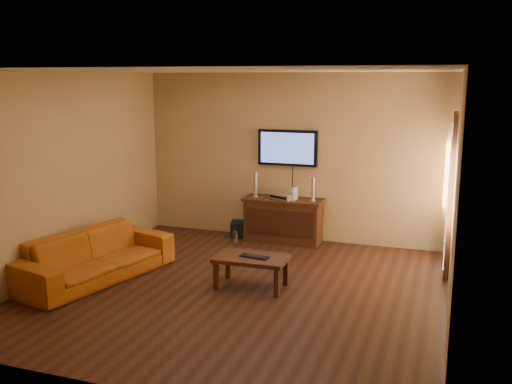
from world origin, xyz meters
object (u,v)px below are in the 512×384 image
at_px(game_console, 295,194).
at_px(media_console, 283,220).
at_px(speaker_right, 313,190).
at_px(av_receiver, 283,196).
at_px(keyboard, 255,256).
at_px(subwoofer, 239,229).
at_px(sofa, 95,248).
at_px(speaker_left, 255,186).
at_px(bottle, 235,238).
at_px(coffee_table, 251,261).
at_px(television, 288,148).

bearing_deg(game_console, media_console, 179.33).
distance_m(speaker_right, av_receiver, 0.50).
bearing_deg(keyboard, subwoofer, 115.48).
xyz_separation_m(media_console, sofa, (-1.84, -2.49, 0.06)).
bearing_deg(speaker_right, speaker_left, -178.18).
distance_m(bottle, keyboard, 2.01).
xyz_separation_m(media_console, coffee_table, (0.20, -2.11, -0.01)).
bearing_deg(bottle, speaker_left, 58.33).
distance_m(media_console, sofa, 3.09).
xyz_separation_m(speaker_left, game_console, (0.67, -0.01, -0.08)).
relative_size(media_console, av_receiver, 3.33).
height_order(speaker_left, keyboard, speaker_left).
height_order(speaker_left, subwoofer, speaker_left).
xyz_separation_m(media_console, television, (-0.00, 0.20, 1.15)).
height_order(sofa, keyboard, sofa).
bearing_deg(game_console, speaker_left, -171.64).
distance_m(television, av_receiver, 0.78).
bearing_deg(speaker_left, sofa, -119.02).
height_order(television, speaker_left, television).
bearing_deg(subwoofer, speaker_left, -23.13).
bearing_deg(keyboard, game_console, 91.62).
height_order(television, game_console, television).
distance_m(speaker_right, game_console, 0.29).
relative_size(television, subwoofer, 3.71).
distance_m(av_receiver, game_console, 0.21).
bearing_deg(coffee_table, speaker_left, 107.93).
xyz_separation_m(game_console, subwoofer, (-0.97, 0.07, -0.68)).
height_order(bottle, keyboard, keyboard).
distance_m(coffee_table, game_console, 2.13).
bearing_deg(coffee_table, keyboard, -16.90).
relative_size(av_receiver, bottle, 1.76).
bearing_deg(speaker_left, subwoofer, 169.47).
distance_m(sofa, speaker_left, 2.86).
height_order(game_console, bottle, game_console).
bearing_deg(game_console, speaker_right, 17.63).
xyz_separation_m(coffee_table, bottle, (-0.89, 1.73, -0.25)).
xyz_separation_m(media_console, av_receiver, (-0.00, 0.00, 0.40)).
distance_m(media_console, av_receiver, 0.40).
distance_m(av_receiver, subwoofer, 0.99).
xyz_separation_m(media_console, speaker_left, (-0.47, -0.02, 0.54)).
height_order(speaker_right, av_receiver, speaker_right).
height_order(game_console, subwoofer, game_console).
bearing_deg(keyboard, media_console, 96.81).
height_order(speaker_right, subwoofer, speaker_right).
xyz_separation_m(sofa, speaker_right, (2.32, 2.49, 0.46)).
relative_size(coffee_table, keyboard, 2.36).
distance_m(speaker_right, bottle, 1.45).
bearing_deg(game_console, coffee_table, -80.44).
relative_size(subwoofer, bottle, 1.20).
height_order(speaker_left, av_receiver, speaker_left).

